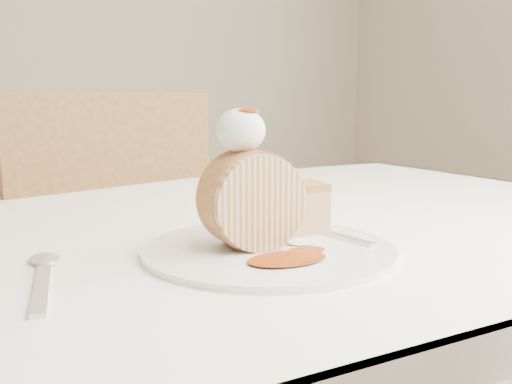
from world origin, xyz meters
TOP-DOWN VIEW (x-y plane):
  - table at (0.00, 0.20)m, footprint 1.40×0.90m
  - chair_far at (-0.05, 0.68)m, footprint 0.54×0.54m
  - plate at (-0.00, 0.01)m, footprint 0.31×0.31m
  - roulade_slice at (-0.02, 0.02)m, footprint 0.10×0.06m
  - cake_chunk at (0.06, 0.06)m, footprint 0.07×0.06m
  - whipped_cream at (-0.03, 0.03)m, footprint 0.05×0.05m
  - caramel_drizzle at (-0.02, 0.02)m, footprint 0.03×0.02m
  - caramel_pool at (-0.02, -0.05)m, footprint 0.09×0.07m
  - fork at (0.09, 0.01)m, footprint 0.04×0.16m
  - spoon at (-0.24, -0.00)m, footprint 0.06×0.17m

SIDE VIEW (x-z plane):
  - chair_far at x=-0.05m, z-range 0.07..0.99m
  - table at x=0.00m, z-range 0.29..1.04m
  - spoon at x=-0.24m, z-range 0.75..0.75m
  - plate at x=0.00m, z-range 0.75..0.76m
  - fork at x=0.09m, z-range 0.76..0.76m
  - caramel_pool at x=-0.02m, z-range 0.76..0.76m
  - cake_chunk at x=0.06m, z-range 0.76..0.81m
  - roulade_slice at x=-0.02m, z-range 0.76..0.86m
  - whipped_cream at x=-0.03m, z-range 0.86..0.90m
  - caramel_drizzle at x=-0.02m, z-range 0.90..0.91m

